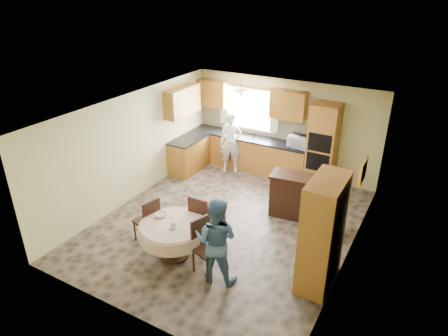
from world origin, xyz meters
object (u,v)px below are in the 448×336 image
object	(u,v)px
oven_tower	(323,146)
chair_left	(149,219)
sideboard	(300,198)
chair_right	(205,243)
person_sink	(231,143)
cupboard	(322,233)
chair_back	(201,217)
person_dining	(216,240)
dining_table	(173,231)

from	to	relation	value
oven_tower	chair_left	bearing A→B (deg)	-118.15
sideboard	chair_right	distance (m)	2.65
chair_right	person_sink	size ratio (longest dim) A/B	0.64
cupboard	chair_back	size ratio (longest dim) A/B	1.93
chair_left	person_sink	size ratio (longest dim) A/B	0.60
chair_left	person_dining	size ratio (longest dim) A/B	0.62
chair_left	chair_back	size ratio (longest dim) A/B	0.95
dining_table	chair_left	xyz separation A→B (m)	(-0.67, 0.12, -0.02)
chair_left	person_sink	distance (m)	3.65
chair_left	chair_right	bearing A→B (deg)	96.70
cupboard	chair_left	distance (m)	3.30
chair_back	person_dining	xyz separation A→B (m)	(0.80, -0.79, 0.22)
cupboard	chair_right	distance (m)	2.00
sideboard	chair_right	size ratio (longest dim) A/B	1.23
dining_table	chair_right	world-z (taller)	chair_right
sideboard	chair_back	world-z (taller)	chair_back
oven_tower	chair_left	size ratio (longest dim) A/B	2.18
chair_left	chair_back	world-z (taller)	chair_back
sideboard	dining_table	size ratio (longest dim) A/B	1.03
dining_table	chair_back	distance (m)	0.68
chair_left	person_dining	world-z (taller)	person_dining
chair_back	chair_left	bearing A→B (deg)	29.98
person_sink	dining_table	bearing A→B (deg)	-100.31
person_sink	person_dining	size ratio (longest dim) A/B	1.03
sideboard	chair_back	bearing A→B (deg)	-133.83
cupboard	person_dining	xyz separation A→B (m)	(-1.56, -0.79, -0.20)
cupboard	dining_table	bearing A→B (deg)	-165.81
cupboard	person_sink	size ratio (longest dim) A/B	1.21
oven_tower	chair_back	size ratio (longest dim) A/B	2.08
sideboard	dining_table	distance (m)	2.91
dining_table	chair_back	world-z (taller)	chair_back
chair_right	sideboard	bearing A→B (deg)	-0.40
chair_left	chair_right	distance (m)	1.41
person_dining	dining_table	bearing A→B (deg)	-18.90
cupboard	person_sink	distance (m)	4.62
person_dining	person_sink	bearing A→B (deg)	-75.48
dining_table	person_dining	bearing A→B (deg)	-8.05
chair_right	person_sink	xyz separation A→B (m)	(-1.58, 3.81, 0.24)
sideboard	cupboard	xyz separation A→B (m)	(1.00, -1.81, 0.53)
oven_tower	cupboard	distance (m)	3.66
dining_table	person_sink	xyz separation A→B (m)	(-0.85, 3.76, 0.26)
sideboard	chair_back	xyz separation A→B (m)	(-1.36, -1.81, 0.10)
dining_table	sideboard	bearing A→B (deg)	57.69
oven_tower	dining_table	size ratio (longest dim) A/B	1.69
chair_right	dining_table	bearing A→B (deg)	103.73
sideboard	person_dining	world-z (taller)	person_dining
person_dining	chair_right	bearing A→B (deg)	-29.09
person_sink	chair_right	bearing A→B (deg)	-90.54
dining_table	chair_back	size ratio (longest dim) A/B	1.23
oven_tower	chair_left	world-z (taller)	oven_tower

